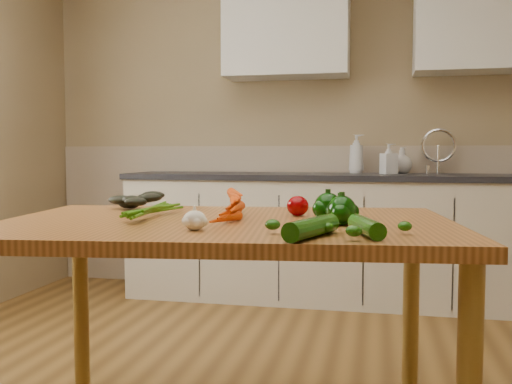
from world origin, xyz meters
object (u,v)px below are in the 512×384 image
object	(u,v)px
tomato_c	(340,209)
garlic_bulb	(195,220)
zucchini_b	(312,228)
carrot_bunch	(207,208)
soap_bottle_b	(389,159)
table	(226,246)
tomato_a	(298,206)
tomato_b	(339,207)
zucchini_a	(366,227)
pepper_c	(342,211)
pepper_b	(340,209)
soap_bottle_a	(356,154)
leafy_greens	(137,196)
soap_bottle_c	(402,160)
pepper_a	(328,207)

from	to	relation	value
tomato_c	garlic_bulb	bearing A→B (deg)	-131.95
zucchini_b	garlic_bulb	bearing A→B (deg)	168.18
carrot_bunch	soap_bottle_b	bearing A→B (deg)	66.68
table	tomato_a	bearing A→B (deg)	32.16
tomato_b	zucchini_a	world-z (taller)	tomato_b
tomato_b	pepper_c	bearing A→B (deg)	-84.85
pepper_b	pepper_c	bearing A→B (deg)	-82.88
table	soap_bottle_a	xyz separation A→B (m)	(0.35, 2.35, 0.31)
garlic_bulb	tomato_b	xyz separation A→B (m)	(0.39, 0.51, 0.00)
tomato_b	tomato_c	world-z (taller)	same
garlic_bulb	zucchini_b	world-z (taller)	garlic_bulb
garlic_bulb	tomato_a	size ratio (longest dim) A/B	0.87
tomato_a	tomato_b	xyz separation A→B (m)	(0.15, 0.06, -0.01)
zucchini_a	zucchini_b	bearing A→B (deg)	-153.40
table	tomato_c	size ratio (longest dim) A/B	25.55
soap_bottle_b	tomato_c	distance (m)	2.07
table	leafy_greens	bearing A→B (deg)	142.69
leafy_greens	soap_bottle_a	bearing A→B (deg)	69.29
garlic_bulb	pepper_c	world-z (taller)	pepper_c
tomato_a	zucchini_b	distance (m)	0.53
soap_bottle_c	zucchini_a	world-z (taller)	soap_bottle_c
zucchini_b	tomato_a	bearing A→B (deg)	101.96
table	soap_bottle_b	xyz separation A→B (m)	(0.58, 2.23, 0.28)
tomato_b	zucchini_b	xyz separation A→B (m)	(-0.04, -0.58, -0.00)
pepper_c	tomato_b	world-z (taller)	pepper_c
pepper_c	tomato_c	bearing A→B (deg)	95.13
tomato_c	zucchini_b	bearing A→B (deg)	-94.68
table	pepper_c	world-z (taller)	pepper_c
pepper_a	zucchini_b	bearing A→B (deg)	-91.59
soap_bottle_b	zucchini_a	bearing A→B (deg)	148.99
carrot_bunch	pepper_b	bearing A→B (deg)	-6.56
soap_bottle_c	pepper_b	world-z (taller)	soap_bottle_c
soap_bottle_b	tomato_a	size ratio (longest dim) A/B	2.67
soap_bottle_a	pepper_c	world-z (taller)	soap_bottle_a
garlic_bulb	pepper_b	distance (m)	0.50
carrot_bunch	garlic_bulb	bearing A→B (deg)	-86.72
soap_bottle_a	garlic_bulb	size ratio (longest dim) A/B	4.05
soap_bottle_b	leafy_greens	world-z (taller)	soap_bottle_b
soap_bottle_a	tomato_a	size ratio (longest dim) A/B	3.52
tomato_b	tomato_c	size ratio (longest dim) A/B	1.01
tomato_b	zucchini_a	xyz separation A→B (m)	(0.11, -0.51, -0.00)
table	soap_bottle_a	bearing A→B (deg)	74.80
garlic_bulb	tomato_a	bearing A→B (deg)	60.92
soap_bottle_a	tomato_b	bearing A→B (deg)	-176.27
soap_bottle_c	zucchini_a	size ratio (longest dim) A/B	0.84
soap_bottle_c	zucchini_a	bearing A→B (deg)	131.01
leafy_greens	soap_bottle_b	bearing A→B (deg)	62.66
soap_bottle_a	pepper_b	bearing A→B (deg)	-175.91
leafy_greens	zucchini_b	size ratio (longest dim) A/B	0.89
table	pepper_b	world-z (taller)	pepper_b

